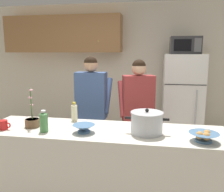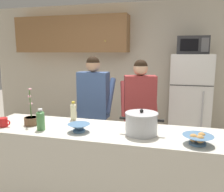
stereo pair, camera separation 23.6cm
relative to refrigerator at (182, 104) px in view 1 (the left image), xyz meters
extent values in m
cube|color=beige|center=(-0.99, 0.45, 0.47)|extent=(6.00, 0.12, 2.60)
cube|color=olive|center=(-2.19, 0.22, 1.20)|extent=(2.21, 0.34, 0.66)
sphere|color=gold|center=(-1.47, 0.05, 1.06)|extent=(0.03, 0.03, 0.03)
cube|color=silver|center=(-0.99, -1.85, -0.37)|extent=(2.50, 0.68, 0.92)
cube|color=white|center=(0.00, 0.00, 0.00)|extent=(0.64, 0.64, 1.67)
cube|color=#333333|center=(0.00, -0.32, 0.37)|extent=(0.63, 0.01, 0.01)
cylinder|color=#B2B2B7|center=(0.18, -0.35, -0.08)|extent=(0.02, 0.02, 0.75)
cube|color=#2D2D30|center=(0.00, -0.02, 0.97)|extent=(0.48, 0.36, 0.28)
cube|color=black|center=(-0.06, -0.20, 0.97)|extent=(0.26, 0.01, 0.18)
cube|color=#59595B|center=(0.17, -0.20, 0.97)|extent=(0.11, 0.01, 0.21)
cylinder|color=black|center=(-1.26, -1.01, -0.43)|extent=(0.11, 0.11, 0.80)
cylinder|color=black|center=(-1.40, -1.01, -0.43)|extent=(0.11, 0.11, 0.80)
cube|color=#3F598C|center=(-1.33, -1.01, 0.28)|extent=(0.42, 0.21, 0.63)
sphere|color=tan|center=(-1.33, -1.01, 0.70)|extent=(0.19, 0.19, 0.19)
sphere|color=black|center=(-1.33, -1.01, 0.72)|extent=(0.18, 0.18, 0.18)
cylinder|color=#3F598C|center=(-1.12, -0.89, 0.26)|extent=(0.09, 0.38, 0.49)
cylinder|color=#3F598C|center=(-1.54, -0.89, 0.26)|extent=(0.09, 0.38, 0.49)
cylinder|color=black|center=(-0.61, -0.99, -0.44)|extent=(0.11, 0.11, 0.78)
cylinder|color=black|center=(-0.75, -1.03, -0.44)|extent=(0.11, 0.11, 0.78)
cube|color=#993333|center=(-0.68, -1.01, 0.26)|extent=(0.45, 0.30, 0.62)
sphere|color=#D8A884|center=(-0.68, -1.01, 0.66)|extent=(0.19, 0.19, 0.19)
sphere|color=black|center=(-0.68, -1.01, 0.68)|extent=(0.18, 0.18, 0.18)
cylinder|color=#993333|center=(-0.52, -0.84, 0.24)|extent=(0.18, 0.38, 0.48)
cylinder|color=#993333|center=(-0.91, -0.95, 0.24)|extent=(0.18, 0.38, 0.48)
cylinder|color=silver|center=(-0.54, -1.88, 0.18)|extent=(0.31, 0.31, 0.20)
cylinder|color=silver|center=(-0.54, -1.88, 0.29)|extent=(0.31, 0.31, 0.02)
sphere|color=black|center=(-0.54, -1.88, 0.32)|extent=(0.04, 0.04, 0.04)
cube|color=black|center=(-0.73, -1.88, 0.23)|extent=(0.06, 0.02, 0.02)
cube|color=black|center=(-0.36, -1.88, 0.23)|extent=(0.06, 0.02, 0.02)
cylinder|color=red|center=(-1.99, -2.02, 0.13)|extent=(0.09, 0.09, 0.10)
torus|color=red|center=(-1.94, -2.02, 0.13)|extent=(0.06, 0.01, 0.06)
cylinder|color=#4C7299|center=(-0.04, -2.02, 0.10)|extent=(0.14, 0.14, 0.02)
cone|color=#4C7299|center=(-0.04, -2.02, 0.14)|extent=(0.26, 0.26, 0.06)
sphere|color=tan|center=(-0.08, -2.04, 0.15)|extent=(0.07, 0.07, 0.07)
sphere|color=tan|center=(-0.01, -1.99, 0.15)|extent=(0.07, 0.07, 0.07)
sphere|color=tan|center=(-0.03, -2.06, 0.15)|extent=(0.07, 0.07, 0.07)
cylinder|color=#4C7299|center=(-1.15, -1.97, 0.10)|extent=(0.12, 0.12, 0.02)
cone|color=#4C7299|center=(-1.15, -1.97, 0.14)|extent=(0.22, 0.22, 0.06)
cylinder|color=beige|center=(-1.38, -1.58, 0.17)|extent=(0.07, 0.07, 0.18)
cone|color=beige|center=(-1.38, -1.58, 0.28)|extent=(0.07, 0.07, 0.03)
cylinder|color=gold|center=(-1.38, -1.58, 0.29)|extent=(0.04, 0.04, 0.02)
cylinder|color=#4C8C4C|center=(-1.55, -2.01, 0.18)|extent=(0.08, 0.08, 0.18)
cone|color=#4C8C4C|center=(-1.55, -2.01, 0.28)|extent=(0.08, 0.08, 0.03)
cylinder|color=white|center=(-1.55, -2.01, 0.29)|extent=(0.05, 0.05, 0.02)
cylinder|color=brown|center=(-1.74, -1.89, 0.13)|extent=(0.15, 0.15, 0.09)
cylinder|color=#38281E|center=(-1.74, -1.89, 0.17)|extent=(0.14, 0.14, 0.01)
cylinder|color=#4C7238|center=(-1.74, -1.89, 0.33)|extent=(0.01, 0.02, 0.33)
ellipsoid|color=pink|center=(-1.75, -1.87, 0.32)|extent=(0.04, 0.03, 0.02)
ellipsoid|color=pink|center=(-1.75, -1.88, 0.40)|extent=(0.04, 0.03, 0.02)
ellipsoid|color=pink|center=(-1.72, -1.90, 0.48)|extent=(0.04, 0.03, 0.02)
camera|label=1|loc=(-0.49, -4.11, 0.86)|focal=37.95mm
camera|label=2|loc=(-0.26, -4.06, 0.86)|focal=37.95mm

